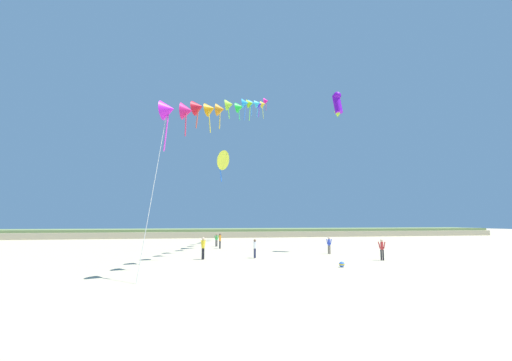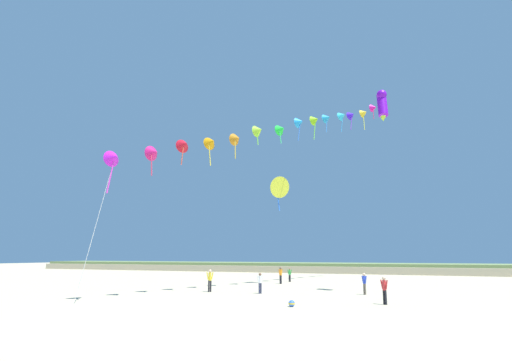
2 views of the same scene
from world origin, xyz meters
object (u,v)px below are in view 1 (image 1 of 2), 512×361
Objects in this scene: person_far_left at (329,244)px; large_kite_low_lead at (337,103)px; beach_ball at (342,264)px; person_mid_center at (220,240)px; person_near_left at (203,247)px; person_near_right at (216,239)px; person_far_right at (382,248)px; person_far_center at (255,247)px; large_kite_mid_trail at (221,160)px.

person_far_left is 14.30m from large_kite_low_lead.
person_mid_center is at bearing 110.69° from beach_ball.
person_near_right is at bearing 80.66° from person_near_left.
person_far_left reaches higher than person_near_right.
person_far_left is at bearing 108.24° from person_far_right.
large_kite_low_lead reaches higher than person_near_left.
person_near_left is 1.16× the size of person_near_right.
beach_ball is (8.71, -6.36, -0.82)m from person_near_left.
person_mid_center is at bearing 138.74° from person_far_left.
beach_ball is at bearing -55.49° from person_far_center.
person_far_center is (1.94, -13.59, 0.02)m from person_near_right.
person_far_center is at bearing -79.80° from person_mid_center.
beach_ball is at bearing -69.31° from person_mid_center.
person_near_right is 0.92× the size of person_far_right.
person_far_left reaches higher than beach_ball.
person_near_left reaches higher than person_near_right.
person_far_center is (-9.30, 3.56, -0.05)m from person_far_right.
person_mid_center is 1.03× the size of person_far_right.
large_kite_low_lead is (0.05, 7.14, 14.05)m from person_far_right.
person_mid_center is 10.43m from person_far_center.
person_mid_center is 17.76m from person_far_right.
person_near_right is at bearing 123.23° from person_far_right.
person_near_left reaches higher than person_far_right.
person_far_right is 9.96m from person_far_center.
person_far_center is (1.85, -10.26, -0.08)m from person_mid_center.
large_kite_low_lead is 0.74× the size of large_kite_mid_trail.
person_mid_center is 8.88m from large_kite_mid_trail.
person_near_left is 13.97m from person_near_right.
person_far_left is 15.11m from large_kite_mid_trail.
large_kite_mid_trail is (-11.21, 13.52, 8.90)m from person_far_right.
large_kite_low_lead is at bearing -30.82° from person_mid_center.
person_near_left is at bearing 166.01° from person_far_right.
person_far_left is at bearing 15.98° from person_far_center.
person_far_right is (11.15, -13.83, -0.02)m from person_mid_center.
person_mid_center is 17.99m from beach_ball.
large_kite_mid_trail is (2.30, 10.15, 8.84)m from person_near_left.
person_far_center is 0.42× the size of large_kite_mid_trail.
beach_ball is (4.51, -6.56, -0.70)m from person_far_center.
large_kite_low_lead reaches higher than person_far_right.
person_far_right is 15.77m from large_kite_low_lead.
person_mid_center is at bearing 149.18° from large_kite_low_lead.
person_far_left is (9.27, -8.13, -0.06)m from person_mid_center.
person_far_left is 0.43× the size of large_kite_mid_trail.
person_near_left is at bearing -177.28° from person_far_center.
person_far_center is 4.22× the size of beach_ball.
person_far_right is 0.60× the size of large_kite_low_lead.
large_kite_low_lead reaches higher than large_kite_mid_trail.
beach_ball is (6.45, -20.15, -0.68)m from person_near_right.
person_mid_center is 12.33m from person_far_left.
person_far_right is at bearing -71.76° from person_far_left.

